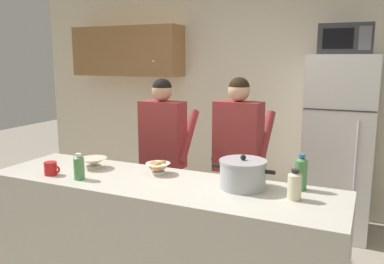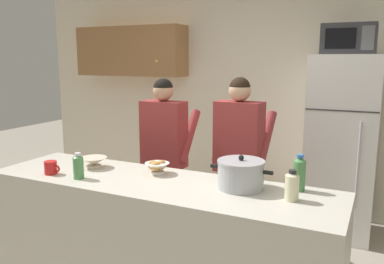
# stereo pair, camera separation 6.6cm
# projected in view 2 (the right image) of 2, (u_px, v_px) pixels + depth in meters

# --- Properties ---
(back_wall_unit) EXTENTS (6.00, 0.48, 2.60)m
(back_wall_unit) POSITION_uv_depth(u_px,v_px,m) (238.00, 90.00, 4.71)
(back_wall_unit) COLOR beige
(back_wall_unit) RESTS_ON ground
(kitchen_island) EXTENTS (2.47, 0.68, 0.92)m
(kitchen_island) POSITION_uv_depth(u_px,v_px,m) (158.00, 244.00, 2.78)
(kitchen_island) COLOR beige
(kitchen_island) RESTS_ON ground
(refrigerator) EXTENTS (0.64, 0.68, 1.78)m
(refrigerator) POSITION_uv_depth(u_px,v_px,m) (342.00, 146.00, 3.90)
(refrigerator) COLOR white
(refrigerator) RESTS_ON ground
(microwave) EXTENTS (0.48, 0.37, 0.28)m
(microwave) POSITION_uv_depth(u_px,v_px,m) (349.00, 39.00, 3.69)
(microwave) COLOR #2D2D30
(microwave) RESTS_ON refrigerator
(person_near_pot) EXTENTS (0.48, 0.41, 1.57)m
(person_near_pot) POSITION_uv_depth(u_px,v_px,m) (164.00, 144.00, 3.62)
(person_near_pot) COLOR black
(person_near_pot) RESTS_ON ground
(person_by_sink) EXTENTS (0.51, 0.43, 1.59)m
(person_by_sink) POSITION_uv_depth(u_px,v_px,m) (239.00, 147.00, 3.42)
(person_by_sink) COLOR #33384C
(person_by_sink) RESTS_ON ground
(cooking_pot) EXTENTS (0.42, 0.30, 0.22)m
(cooking_pot) POSITION_uv_depth(u_px,v_px,m) (241.00, 174.00, 2.54)
(cooking_pot) COLOR #ADAFB5
(cooking_pot) RESTS_ON kitchen_island
(coffee_mug) EXTENTS (0.13, 0.09, 0.10)m
(coffee_mug) POSITION_uv_depth(u_px,v_px,m) (51.00, 168.00, 2.86)
(coffee_mug) COLOR red
(coffee_mug) RESTS_ON kitchen_island
(bread_bowl) EXTENTS (0.18, 0.18, 0.10)m
(bread_bowl) POSITION_uv_depth(u_px,v_px,m) (157.00, 167.00, 2.86)
(bread_bowl) COLOR white
(bread_bowl) RESTS_ON kitchen_island
(empty_bowl) EXTENTS (0.20, 0.20, 0.08)m
(empty_bowl) POSITION_uv_depth(u_px,v_px,m) (94.00, 162.00, 3.03)
(empty_bowl) COLOR beige
(empty_bowl) RESTS_ON kitchen_island
(bottle_near_edge) EXTENTS (0.08, 0.08, 0.18)m
(bottle_near_edge) POSITION_uv_depth(u_px,v_px,m) (292.00, 186.00, 2.32)
(bottle_near_edge) COLOR beige
(bottle_near_edge) RESTS_ON kitchen_island
(bottle_mid_counter) EXTENTS (0.07, 0.07, 0.18)m
(bottle_mid_counter) POSITION_uv_depth(u_px,v_px,m) (78.00, 166.00, 2.74)
(bottle_mid_counter) COLOR #4C8C4C
(bottle_mid_counter) RESTS_ON kitchen_island
(bottle_far_corner) EXTENTS (0.08, 0.08, 0.23)m
(bottle_far_corner) POSITION_uv_depth(u_px,v_px,m) (299.00, 173.00, 2.49)
(bottle_far_corner) COLOR #4C8C4C
(bottle_far_corner) RESTS_ON kitchen_island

